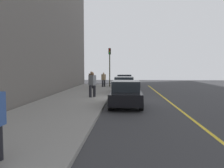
{
  "coord_description": "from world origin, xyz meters",
  "views": [
    {
      "loc": [
        15.54,
        0.24,
        2.26
      ],
      "look_at": [
        -0.49,
        -0.74,
        1.14
      ],
      "focal_mm": 35.93,
      "sensor_mm": 36.0,
      "label": 1
    }
  ],
  "objects_px": {
    "parked_car_black": "(126,94)",
    "pedestrian_tan_coat": "(104,79)",
    "parked_car_navy": "(124,81)",
    "traffic_light_pole": "(110,61)",
    "pedestrian_grey_coat": "(92,84)",
    "pedestrian_brown_coat": "(91,79)",
    "parked_car_silver": "(124,85)"
  },
  "relations": [
    {
      "from": "pedestrian_grey_coat",
      "to": "parked_car_silver",
      "type": "bearing_deg",
      "value": 145.55
    },
    {
      "from": "parked_car_silver",
      "to": "traffic_light_pole",
      "type": "height_order",
      "value": "traffic_light_pole"
    },
    {
      "from": "parked_car_navy",
      "to": "pedestrian_tan_coat",
      "type": "bearing_deg",
      "value": -63.71
    },
    {
      "from": "parked_car_silver",
      "to": "pedestrian_grey_coat",
      "type": "bearing_deg",
      "value": -34.45
    },
    {
      "from": "pedestrian_tan_coat",
      "to": "traffic_light_pole",
      "type": "relative_size",
      "value": 0.38
    },
    {
      "from": "parked_car_navy",
      "to": "pedestrian_tan_coat",
      "type": "distance_m",
      "value": 2.67
    },
    {
      "from": "parked_car_navy",
      "to": "traffic_light_pole",
      "type": "bearing_deg",
      "value": -57.07
    },
    {
      "from": "parked_car_black",
      "to": "pedestrian_brown_coat",
      "type": "xyz_separation_m",
      "value": [
        -9.92,
        -3.61,
        0.35
      ]
    },
    {
      "from": "traffic_light_pole",
      "to": "pedestrian_grey_coat",
      "type": "bearing_deg",
      "value": -3.76
    },
    {
      "from": "pedestrian_tan_coat",
      "to": "traffic_light_pole",
      "type": "height_order",
      "value": "traffic_light_pole"
    },
    {
      "from": "pedestrian_tan_coat",
      "to": "pedestrian_grey_coat",
      "type": "height_order",
      "value": "pedestrian_grey_coat"
    },
    {
      "from": "parked_car_silver",
      "to": "parked_car_black",
      "type": "distance_m",
      "value": 6.38
    },
    {
      "from": "parked_car_navy",
      "to": "parked_car_silver",
      "type": "distance_m",
      "value": 7.02
    },
    {
      "from": "parked_car_navy",
      "to": "parked_car_black",
      "type": "distance_m",
      "value": 13.39
    },
    {
      "from": "pedestrian_brown_coat",
      "to": "pedestrian_tan_coat",
      "type": "bearing_deg",
      "value": 155.21
    },
    {
      "from": "parked_car_navy",
      "to": "pedestrian_brown_coat",
      "type": "bearing_deg",
      "value": -44.75
    },
    {
      "from": "parked_car_silver",
      "to": "pedestrian_tan_coat",
      "type": "bearing_deg",
      "value": -157.57
    },
    {
      "from": "pedestrian_tan_coat",
      "to": "pedestrian_brown_coat",
      "type": "height_order",
      "value": "pedestrian_brown_coat"
    },
    {
      "from": "parked_car_navy",
      "to": "pedestrian_grey_coat",
      "type": "bearing_deg",
      "value": -12.45
    },
    {
      "from": "parked_car_black",
      "to": "pedestrian_brown_coat",
      "type": "relative_size",
      "value": 2.31
    },
    {
      "from": "parked_car_navy",
      "to": "pedestrian_brown_coat",
      "type": "distance_m",
      "value": 4.9
    },
    {
      "from": "pedestrian_brown_coat",
      "to": "traffic_light_pole",
      "type": "relative_size",
      "value": 0.41
    },
    {
      "from": "pedestrian_tan_coat",
      "to": "traffic_light_pole",
      "type": "xyz_separation_m",
      "value": [
        -0.09,
        0.7,
        2.09
      ]
    },
    {
      "from": "parked_car_silver",
      "to": "traffic_light_pole",
      "type": "xyz_separation_m",
      "value": [
        -5.93,
        -1.71,
        2.36
      ]
    },
    {
      "from": "parked_car_black",
      "to": "parked_car_navy",
      "type": "bearing_deg",
      "value": -179.28
    },
    {
      "from": "parked_car_black",
      "to": "pedestrian_tan_coat",
      "type": "xyz_separation_m",
      "value": [
        -12.21,
        -2.55,
        0.27
      ]
    },
    {
      "from": "pedestrian_tan_coat",
      "to": "pedestrian_grey_coat",
      "type": "xyz_separation_m",
      "value": [
        9.23,
        0.08,
        0.11
      ]
    },
    {
      "from": "parked_car_navy",
      "to": "traffic_light_pole",
      "type": "height_order",
      "value": "traffic_light_pole"
    },
    {
      "from": "parked_car_silver",
      "to": "traffic_light_pole",
      "type": "relative_size",
      "value": 1.08
    },
    {
      "from": "parked_car_silver",
      "to": "pedestrian_brown_coat",
      "type": "distance_m",
      "value": 4.97
    },
    {
      "from": "parked_car_navy",
      "to": "pedestrian_brown_coat",
      "type": "xyz_separation_m",
      "value": [
        3.47,
        -3.44,
        0.35
      ]
    },
    {
      "from": "pedestrian_brown_coat",
      "to": "traffic_light_pole",
      "type": "xyz_separation_m",
      "value": [
        -2.38,
        1.76,
        2.02
      ]
    }
  ]
}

